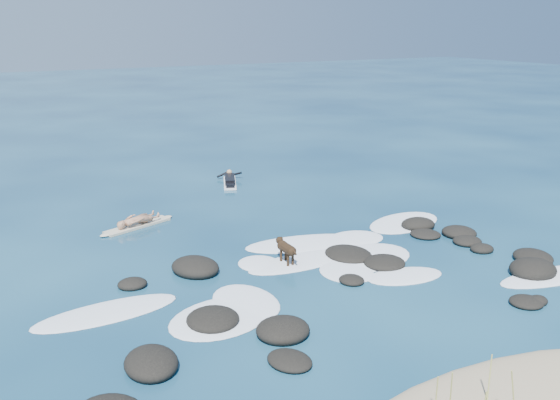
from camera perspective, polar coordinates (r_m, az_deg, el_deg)
ground at (r=17.85m, az=2.00°, el=-6.55°), size 160.00×160.00×0.00m
dune_grass at (r=12.36m, az=23.41°, el=-15.68°), size 3.68×1.97×1.18m
reef_rocks at (r=16.99m, az=6.37°, el=-7.47°), size 14.58×7.54×0.56m
breaking_foam at (r=18.26m, az=4.43°, el=-6.02°), size 15.34×7.82×0.12m
standing_surfer_rig at (r=21.92m, az=-13.00°, el=-0.75°), size 2.89×1.35×1.70m
paddling_surfer_rig at (r=27.30m, az=-4.62°, el=1.81°), size 1.56×2.49×0.44m
dog at (r=18.16m, az=0.53°, el=-4.41°), size 0.31×1.20×0.76m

